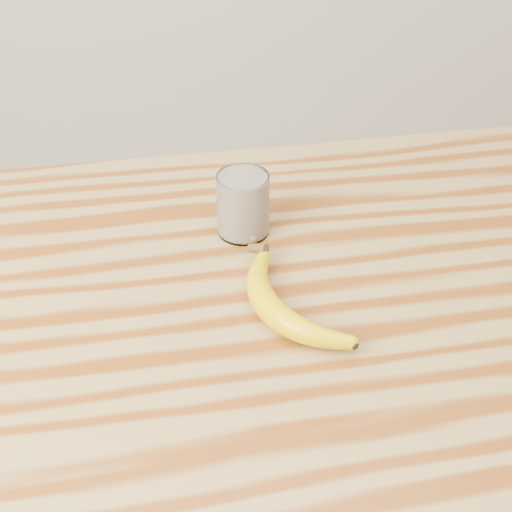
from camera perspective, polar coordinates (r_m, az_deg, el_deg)
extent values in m
cube|color=olive|center=(1.00, 1.22, -3.61)|extent=(1.20, 0.80, 0.04)
cylinder|color=brown|center=(1.69, 17.05, -5.38)|extent=(0.06, 0.06, 0.86)
cylinder|color=white|center=(1.07, -1.04, 4.15)|extent=(0.08, 0.08, 0.10)
torus|color=white|center=(1.04, -1.07, 6.37)|extent=(0.08, 0.08, 0.00)
cylinder|color=beige|center=(1.07, -1.04, 4.14)|extent=(0.07, 0.07, 0.09)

